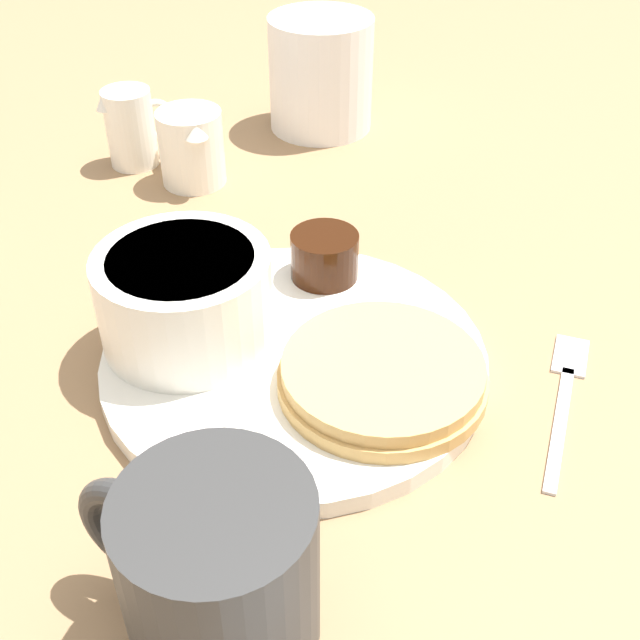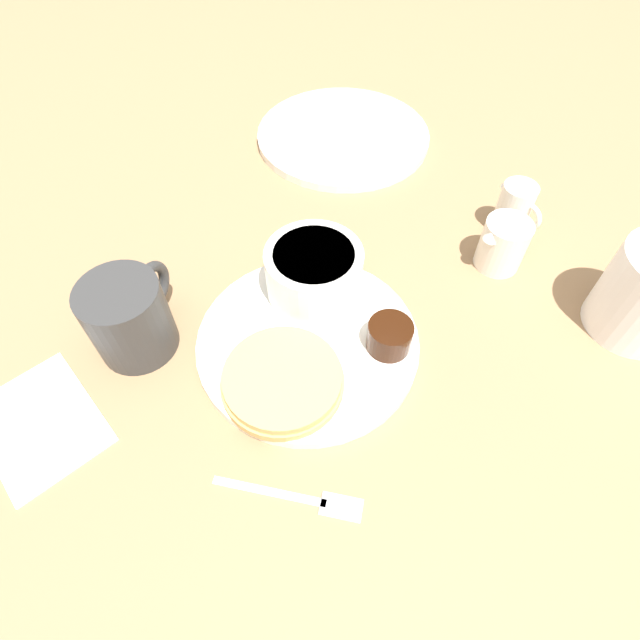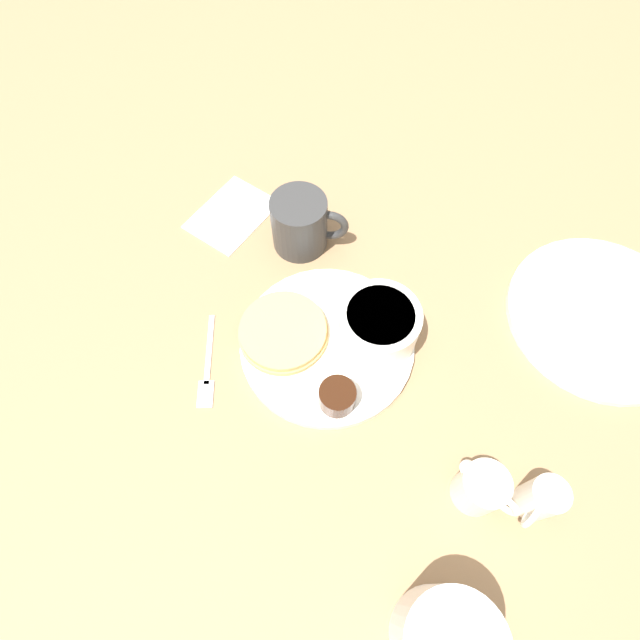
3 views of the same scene
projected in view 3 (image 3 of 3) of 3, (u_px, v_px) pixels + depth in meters
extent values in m
plane|color=#93704C|center=(327.00, 345.00, 0.67)|extent=(4.00, 4.00, 0.00)
cylinder|color=white|center=(327.00, 344.00, 0.67)|extent=(0.23, 0.23, 0.01)
cylinder|color=tan|center=(283.00, 333.00, 0.66)|extent=(0.12, 0.12, 0.01)
cylinder|color=tan|center=(283.00, 330.00, 0.65)|extent=(0.11, 0.11, 0.01)
cylinder|color=white|center=(379.00, 325.00, 0.64)|extent=(0.10, 0.10, 0.06)
cylinder|color=white|center=(381.00, 316.00, 0.62)|extent=(0.09, 0.09, 0.01)
cylinder|color=black|center=(337.00, 397.00, 0.61)|extent=(0.05, 0.05, 0.03)
cylinder|color=white|center=(394.00, 338.00, 0.65)|extent=(0.04, 0.04, 0.03)
sphere|color=white|center=(395.00, 332.00, 0.63)|extent=(0.02, 0.02, 0.02)
cylinder|color=#333333|center=(299.00, 223.00, 0.71)|extent=(0.08, 0.08, 0.09)
torus|color=#333333|center=(329.00, 225.00, 0.71)|extent=(0.05, 0.05, 0.06)
cylinder|color=white|center=(483.00, 485.00, 0.56)|extent=(0.05, 0.05, 0.06)
torus|color=white|center=(505.00, 504.00, 0.54)|extent=(0.01, 0.04, 0.03)
cone|color=white|center=(471.00, 465.00, 0.54)|extent=(0.02, 0.02, 0.01)
cylinder|color=white|center=(540.00, 498.00, 0.55)|extent=(0.04, 0.04, 0.07)
torus|color=white|center=(532.00, 514.00, 0.54)|extent=(0.04, 0.01, 0.04)
cone|color=white|center=(559.00, 480.00, 0.53)|extent=(0.01, 0.01, 0.01)
cube|color=silver|center=(209.00, 348.00, 0.67)|extent=(0.07, 0.08, 0.00)
cube|color=silver|center=(205.00, 394.00, 0.64)|extent=(0.04, 0.04, 0.00)
cube|color=white|center=(232.00, 214.00, 0.78)|extent=(0.15, 0.12, 0.00)
cylinder|color=white|center=(445.00, 640.00, 0.47)|extent=(0.09, 0.09, 0.10)
cylinder|color=white|center=(602.00, 316.00, 0.69)|extent=(0.26, 0.26, 0.01)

